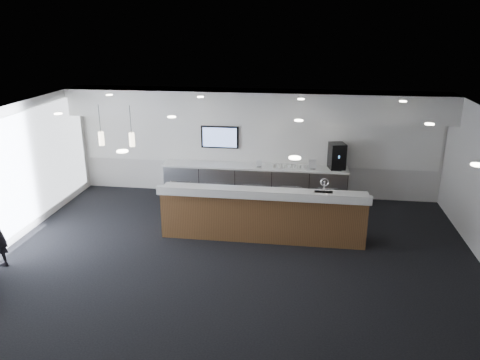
# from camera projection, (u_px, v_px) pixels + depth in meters

# --- Properties ---
(ground) EXTENTS (10.00, 10.00, 0.00)m
(ground) POSITION_uv_depth(u_px,v_px,m) (235.00, 260.00, 9.68)
(ground) COLOR black
(ground) RESTS_ON ground
(ceiling) EXTENTS (10.00, 8.00, 0.02)m
(ceiling) POSITION_uv_depth(u_px,v_px,m) (234.00, 117.00, 8.71)
(ceiling) COLOR black
(ceiling) RESTS_ON back_wall
(back_wall) EXTENTS (10.00, 0.02, 3.00)m
(back_wall) POSITION_uv_depth(u_px,v_px,m) (256.00, 143.00, 12.94)
(back_wall) COLOR silver
(back_wall) RESTS_ON ground
(left_wall) EXTENTS (0.02, 8.00, 3.00)m
(left_wall) POSITION_uv_depth(u_px,v_px,m) (0.00, 181.00, 9.85)
(left_wall) COLOR silver
(left_wall) RESTS_ON ground
(soffit_bulkhead) EXTENTS (10.00, 0.90, 0.70)m
(soffit_bulkhead) POSITION_uv_depth(u_px,v_px,m) (255.00, 104.00, 12.15)
(soffit_bulkhead) COLOR white
(soffit_bulkhead) RESTS_ON back_wall
(alcove_panel) EXTENTS (9.80, 0.06, 1.40)m
(alcove_panel) POSITION_uv_depth(u_px,v_px,m) (256.00, 140.00, 12.88)
(alcove_panel) COLOR white
(alcove_panel) RESTS_ON back_wall
(window_blinds_wall) EXTENTS (0.04, 7.36, 2.55)m
(window_blinds_wall) POSITION_uv_depth(u_px,v_px,m) (2.00, 181.00, 9.85)
(window_blinds_wall) COLOR #CDE6F7
(window_blinds_wall) RESTS_ON left_wall
(back_credenza) EXTENTS (5.06, 0.66, 0.95)m
(back_credenza) POSITION_uv_depth(u_px,v_px,m) (254.00, 182.00, 12.93)
(back_credenza) COLOR gray
(back_credenza) RESTS_ON ground
(wall_tv) EXTENTS (1.05, 0.08, 0.62)m
(wall_tv) POSITION_uv_depth(u_px,v_px,m) (220.00, 137.00, 12.94)
(wall_tv) COLOR black
(wall_tv) RESTS_ON back_wall
(pendant_left) EXTENTS (0.12, 0.12, 0.30)m
(pendant_left) POSITION_uv_depth(u_px,v_px,m) (129.00, 141.00, 10.02)
(pendant_left) COLOR #FFEDC6
(pendant_left) RESTS_ON ceiling
(pendant_right) EXTENTS (0.12, 0.12, 0.30)m
(pendant_right) POSITION_uv_depth(u_px,v_px,m) (98.00, 140.00, 10.11)
(pendant_right) COLOR #FFEDC6
(pendant_right) RESTS_ON ceiling
(ceiling_can_lights) EXTENTS (7.00, 5.00, 0.02)m
(ceiling_can_lights) POSITION_uv_depth(u_px,v_px,m) (234.00, 119.00, 8.72)
(ceiling_can_lights) COLOR white
(ceiling_can_lights) RESTS_ON ceiling
(service_counter) EXTENTS (4.62, 0.79, 1.49)m
(service_counter) POSITION_uv_depth(u_px,v_px,m) (262.00, 214.00, 10.51)
(service_counter) COLOR brown
(service_counter) RESTS_ON ground
(coffee_machine) EXTENTS (0.48, 0.56, 0.69)m
(coffee_machine) POSITION_uv_depth(u_px,v_px,m) (337.00, 156.00, 12.43)
(coffee_machine) COLOR black
(coffee_machine) RESTS_ON back_credenza
(info_sign_left) EXTENTS (0.15, 0.04, 0.20)m
(info_sign_left) POSITION_uv_depth(u_px,v_px,m) (259.00, 163.00, 12.63)
(info_sign_left) COLOR white
(info_sign_left) RESTS_ON back_credenza
(info_sign_right) EXTENTS (0.20, 0.07, 0.27)m
(info_sign_right) POSITION_uv_depth(u_px,v_px,m) (312.00, 164.00, 12.44)
(info_sign_right) COLOR white
(info_sign_right) RESTS_ON back_credenza
(cup_0) EXTENTS (0.10, 0.10, 0.09)m
(cup_0) POSITION_uv_depth(u_px,v_px,m) (305.00, 167.00, 12.50)
(cup_0) COLOR white
(cup_0) RESTS_ON back_credenza
(cup_1) EXTENTS (0.14, 0.14, 0.09)m
(cup_1) POSITION_uv_depth(u_px,v_px,m) (300.00, 167.00, 12.52)
(cup_1) COLOR white
(cup_1) RESTS_ON back_credenza
(cup_2) EXTENTS (0.12, 0.12, 0.09)m
(cup_2) POSITION_uv_depth(u_px,v_px,m) (295.00, 166.00, 12.54)
(cup_2) COLOR white
(cup_2) RESTS_ON back_credenza
(cup_3) EXTENTS (0.13, 0.13, 0.09)m
(cup_3) POSITION_uv_depth(u_px,v_px,m) (289.00, 166.00, 12.56)
(cup_3) COLOR white
(cup_3) RESTS_ON back_credenza
(cup_4) EXTENTS (0.14, 0.14, 0.09)m
(cup_4) POSITION_uv_depth(u_px,v_px,m) (284.00, 166.00, 12.58)
(cup_4) COLOR white
(cup_4) RESTS_ON back_credenza
(cup_5) EXTENTS (0.11, 0.11, 0.09)m
(cup_5) POSITION_uv_depth(u_px,v_px,m) (279.00, 166.00, 12.60)
(cup_5) COLOR white
(cup_5) RESTS_ON back_credenza
(cup_6) EXTENTS (0.14, 0.14, 0.09)m
(cup_6) POSITION_uv_depth(u_px,v_px,m) (274.00, 166.00, 12.62)
(cup_6) COLOR white
(cup_6) RESTS_ON back_credenza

